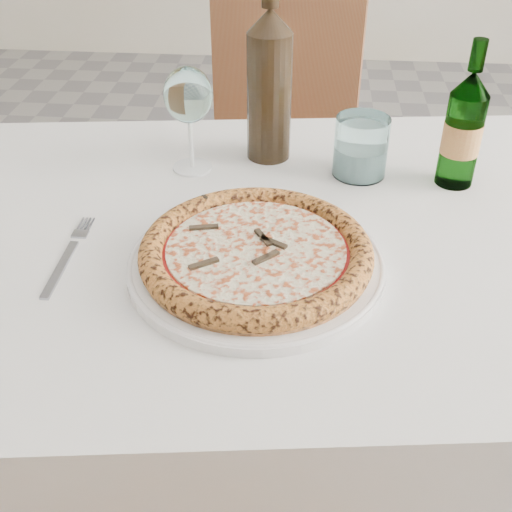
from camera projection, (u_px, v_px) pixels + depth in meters
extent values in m
cube|color=#5C5A65|center=(370.00, 502.00, 1.43)|extent=(5.00, 6.00, 0.02)
cube|color=brown|center=(262.00, 242.00, 0.95)|extent=(1.35, 0.88, 0.04)
cube|color=white|center=(262.00, 229.00, 0.94)|extent=(1.42, 0.95, 0.01)
cube|color=white|center=(277.00, 172.00, 1.32)|extent=(1.33, 0.01, 0.22)
cylinder|color=brown|center=(20.00, 292.00, 1.46)|extent=(0.06, 0.06, 0.71)
cube|color=brown|center=(268.00, 184.00, 1.67)|extent=(0.45, 0.45, 0.04)
cube|color=brown|center=(286.00, 68.00, 1.67)|extent=(0.39, 0.11, 0.46)
cylinder|color=brown|center=(336.00, 234.00, 1.90)|extent=(0.04, 0.04, 0.43)
cylinder|color=brown|center=(315.00, 304.00, 1.64)|extent=(0.04, 0.04, 0.43)
cylinder|color=brown|center=(228.00, 219.00, 1.97)|extent=(0.04, 0.04, 0.43)
cylinder|color=brown|center=(191.00, 283.00, 1.71)|extent=(0.04, 0.04, 0.43)
cylinder|color=white|center=(256.00, 264.00, 0.85)|extent=(0.34, 0.34, 0.01)
torus|color=white|center=(256.00, 261.00, 0.85)|extent=(0.34, 0.34, 0.01)
cylinder|color=#E5934F|center=(256.00, 256.00, 0.84)|extent=(0.30, 0.30, 0.01)
torus|color=#C3772F|center=(256.00, 251.00, 0.84)|extent=(0.31, 0.31, 0.03)
cylinder|color=#BE010E|center=(256.00, 251.00, 0.84)|extent=(0.26, 0.26, 0.00)
cylinder|color=#FFEFC4|center=(256.00, 249.00, 0.84)|extent=(0.24, 0.24, 0.00)
cube|color=#483B27|center=(279.00, 247.00, 0.83)|extent=(0.04, 0.01, 0.00)
cube|color=#483B27|center=(270.00, 228.00, 0.87)|extent=(0.02, 0.04, 0.00)
cube|color=#483B27|center=(219.00, 228.00, 0.87)|extent=(0.04, 0.03, 0.00)
cube|color=#483B27|center=(232.00, 254.00, 0.82)|extent=(0.04, 0.03, 0.00)
cube|color=#483B27|center=(266.00, 270.00, 0.79)|extent=(0.02, 0.04, 0.00)
cube|color=gray|center=(61.00, 268.00, 0.85)|extent=(0.01, 0.13, 0.00)
cube|color=gray|center=(79.00, 236.00, 0.91)|extent=(0.02, 0.02, 0.00)
cylinder|color=gray|center=(79.00, 226.00, 0.94)|extent=(0.00, 0.03, 0.00)
cylinder|color=gray|center=(82.00, 226.00, 0.93)|extent=(0.00, 0.03, 0.00)
cylinder|color=gray|center=(86.00, 227.00, 0.93)|extent=(0.00, 0.03, 0.00)
cylinder|color=gray|center=(90.00, 227.00, 0.93)|extent=(0.00, 0.03, 0.00)
cylinder|color=white|center=(193.00, 167.00, 1.09)|extent=(0.07, 0.07, 0.00)
cylinder|color=white|center=(191.00, 142.00, 1.06)|extent=(0.01, 0.01, 0.09)
ellipsoid|color=white|center=(188.00, 95.00, 1.01)|extent=(0.08, 0.08, 0.09)
cylinder|color=white|center=(361.00, 147.00, 1.04)|extent=(0.09, 0.09, 0.10)
cylinder|color=silver|center=(360.00, 160.00, 1.06)|extent=(0.08, 0.08, 0.05)
cylinder|color=#3B7D36|center=(461.00, 141.00, 1.00)|extent=(0.06, 0.06, 0.15)
cone|color=#3B7D36|center=(473.00, 83.00, 0.95)|extent=(0.06, 0.06, 0.04)
cylinder|color=#3B7D36|center=(478.00, 55.00, 0.93)|extent=(0.02, 0.02, 0.05)
cylinder|color=#E1C06C|center=(462.00, 138.00, 1.00)|extent=(0.06, 0.06, 0.05)
cylinder|color=black|center=(269.00, 98.00, 1.07)|extent=(0.07, 0.07, 0.21)
cone|color=black|center=(270.00, 20.00, 0.99)|extent=(0.07, 0.07, 0.04)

